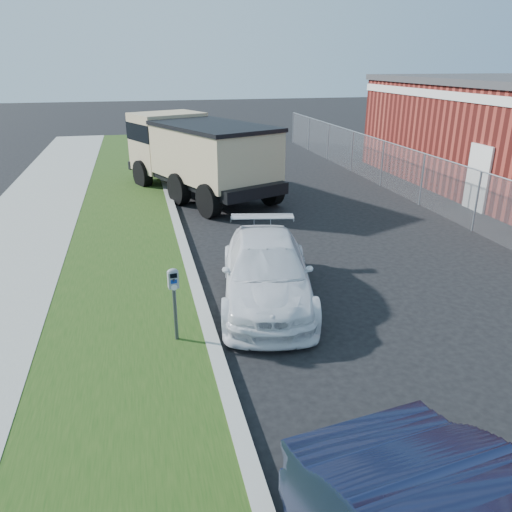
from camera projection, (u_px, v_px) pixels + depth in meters
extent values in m
plane|color=black|center=(335.00, 314.00, 10.06)|extent=(120.00, 120.00, 0.00)
cube|color=gray|center=(194.00, 283.00, 11.28)|extent=(0.25, 50.00, 0.15)
cube|color=#1A3A0F|center=(121.00, 290.00, 10.94)|extent=(3.00, 50.00, 0.13)
plane|color=slate|center=(422.00, 180.00, 17.37)|extent=(0.00, 30.00, 30.00)
cylinder|color=#8E949B|center=(425.00, 154.00, 17.05)|extent=(0.04, 30.00, 0.04)
cylinder|color=#8E949B|center=(477.00, 202.00, 14.66)|extent=(0.06, 0.06, 1.80)
cylinder|color=#8E949B|center=(422.00, 180.00, 17.37)|extent=(0.06, 0.06, 1.80)
cylinder|color=#8E949B|center=(382.00, 164.00, 20.09)|extent=(0.06, 0.06, 1.80)
cylinder|color=#8E949B|center=(352.00, 151.00, 22.81)|extent=(0.06, 0.06, 1.80)
cylinder|color=#8E949B|center=(328.00, 142.00, 25.52)|extent=(0.06, 0.06, 1.80)
cylinder|color=#8E949B|center=(309.00, 134.00, 28.24)|extent=(0.06, 0.06, 1.80)
cylinder|color=#8E949B|center=(293.00, 128.00, 30.96)|extent=(0.06, 0.06, 1.80)
cube|color=silver|center=(454.00, 96.00, 17.62)|extent=(0.06, 14.00, 0.30)
cube|color=silver|center=(478.00, 178.00, 16.71)|extent=(0.08, 1.10, 2.20)
cylinder|color=#3F4247|center=(175.00, 314.00, 8.73)|extent=(0.07, 0.07, 0.99)
cube|color=gray|center=(173.00, 280.00, 8.49)|extent=(0.19, 0.14, 0.30)
ellipsoid|color=gray|center=(173.00, 272.00, 8.43)|extent=(0.20, 0.14, 0.11)
cube|color=black|center=(174.00, 276.00, 8.39)|extent=(0.12, 0.02, 0.08)
cube|color=navy|center=(174.00, 282.00, 8.44)|extent=(0.11, 0.02, 0.07)
cylinder|color=silver|center=(174.00, 287.00, 8.47)|extent=(0.11, 0.02, 0.11)
cube|color=#3F4247|center=(174.00, 280.00, 8.42)|extent=(0.04, 0.01, 0.05)
imported|color=white|center=(265.00, 271.00, 10.47)|extent=(2.69, 4.77, 1.30)
cube|color=black|center=(202.00, 174.00, 18.60)|extent=(5.06, 7.53, 0.39)
cube|color=tan|center=(168.00, 141.00, 20.18)|extent=(3.20, 2.88, 2.23)
cube|color=black|center=(168.00, 130.00, 20.02)|extent=(3.24, 2.91, 0.67)
cube|color=tan|center=(214.00, 153.00, 17.60)|extent=(4.30, 5.36, 1.78)
cube|color=black|center=(213.00, 126.00, 17.26)|extent=(4.45, 5.50, 0.13)
cube|color=black|center=(158.00, 162.00, 21.34)|extent=(2.53, 1.21, 0.33)
cylinder|color=black|center=(143.00, 174.00, 19.81)|extent=(0.77, 1.17, 1.12)
cylinder|color=black|center=(198.00, 167.00, 21.24)|extent=(0.77, 1.17, 1.12)
cylinder|color=black|center=(179.00, 189.00, 17.56)|extent=(0.77, 1.17, 1.12)
cylinder|color=black|center=(239.00, 179.00, 18.99)|extent=(0.77, 1.17, 1.12)
cylinder|color=black|center=(209.00, 201.00, 16.06)|extent=(0.77, 1.17, 1.12)
cylinder|color=black|center=(271.00, 189.00, 17.49)|extent=(0.77, 1.17, 1.12)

